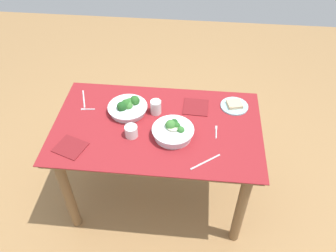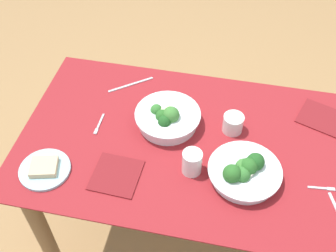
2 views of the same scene
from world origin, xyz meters
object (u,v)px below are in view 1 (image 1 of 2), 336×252
broccoli_bowl_far (128,107)px  fork_by_near_bowl (87,109)px  water_glass_side (131,131)px  broccoli_bowl_near (173,131)px  napkin_folded_upper (70,147)px  bread_side_plate (234,106)px  table_knife_left (205,162)px  fork_by_far_bowl (216,131)px  water_glass_center (156,107)px  napkin_folded_lower (196,107)px  table_knife_right (84,99)px

broccoli_bowl_far → fork_by_near_bowl: bearing=-178.1°
broccoli_bowl_far → water_glass_side: broccoli_bowl_far is taller
broccoli_bowl_near → napkin_folded_upper: (-0.62, -0.16, -0.04)m
broccoli_bowl_far → water_glass_side: size_ratio=3.26×
bread_side_plate → water_glass_side: (-0.66, -0.35, 0.03)m
water_glass_side → table_knife_left: bearing=-20.4°
fork_by_far_bowl → napkin_folded_upper: size_ratio=0.64×
water_glass_center → napkin_folded_lower: 0.28m
water_glass_side → napkin_folded_lower: bearing=38.4°
table_knife_right → fork_by_near_bowl: bearing=7.6°
bread_side_plate → napkin_folded_lower: bearing=-173.1°
broccoli_bowl_far → table_knife_right: size_ratio=1.37×
water_glass_side → table_knife_right: (-0.40, 0.32, -0.04)m
table_knife_right → broccoli_bowl_near: bearing=46.8°
table_knife_left → fork_by_near_bowl: bearing=-63.0°
water_glass_center → table_knife_right: 0.54m
water_glass_center → bread_side_plate: bearing=11.9°
water_glass_side → water_glass_center: bearing=61.3°
fork_by_near_bowl → broccoli_bowl_far: bearing=176.3°
broccoli_bowl_far → water_glass_side: bearing=-74.4°
broccoli_bowl_far → water_glass_side: 0.24m
fork_by_far_bowl → table_knife_right: 0.97m
broccoli_bowl_far → table_knife_right: (-0.34, 0.10, -0.04)m
broccoli_bowl_far → napkin_folded_lower: size_ratio=1.55×
fork_by_near_bowl → table_knife_right: 0.12m
fork_by_near_bowl → napkin_folded_upper: (-0.01, -0.36, 0.00)m
bread_side_plate → fork_by_far_bowl: bread_side_plate is taller
table_knife_right → napkin_folded_lower: napkin_folded_lower is taller
broccoli_bowl_near → table_knife_left: 0.29m
water_glass_center → fork_by_near_bowl: (-0.48, -0.02, -0.05)m
water_glass_center → broccoli_bowl_near: bearing=-56.9°
table_knife_left → table_knife_right: 1.01m
broccoli_bowl_far → bread_side_plate: bearing=9.3°
water_glass_side → table_knife_left: (0.47, -0.18, -0.04)m
fork_by_near_bowl → table_knife_left: (0.82, -0.39, -0.00)m
bread_side_plate → broccoli_bowl_near: bearing=-141.2°
broccoli_bowl_far → water_glass_center: 0.19m
fork_by_near_bowl → table_knife_left: same height
water_glass_center → table_knife_left: 0.54m
table_knife_left → napkin_folded_lower: (-0.08, 0.49, 0.00)m
fork_by_near_bowl → table_knife_right: bearing=-69.1°
broccoli_bowl_far → table_knife_left: 0.67m
broccoli_bowl_far → fork_by_far_bowl: 0.62m
water_glass_center → napkin_folded_lower: size_ratio=0.57×
water_glass_center → table_knife_right: water_glass_center is taller
napkin_folded_upper → water_glass_side: bearing=21.3°
water_glass_center → table_knife_right: size_ratio=0.50×
water_glass_center → fork_by_far_bowl: 0.44m
napkin_folded_upper → bread_side_plate: bearing=25.5°
water_glass_side → fork_by_far_bowl: water_glass_side is taller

